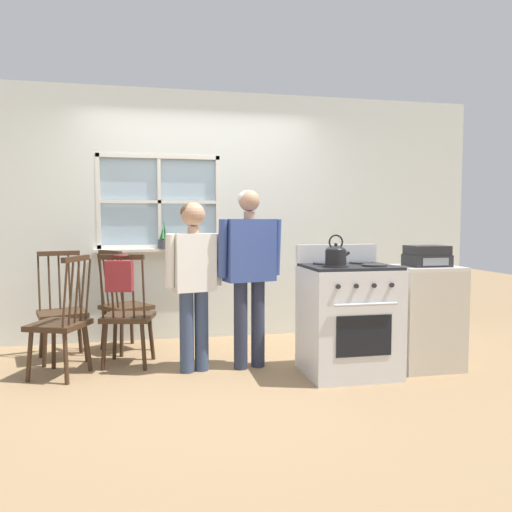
{
  "coord_description": "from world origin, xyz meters",
  "views": [
    {
      "loc": [
        -0.51,
        -4.11,
        1.29
      ],
      "look_at": [
        0.34,
        -0.03,
        1.0
      ],
      "focal_mm": 35.0,
      "sensor_mm": 36.0,
      "label": 1
    }
  ],
  "objects_px": {
    "chair_center_cluster": "(124,306)",
    "handbag": "(119,275)",
    "chair_by_window": "(128,316)",
    "stereo": "(427,256)",
    "person_elderly_left": "(194,270)",
    "stove": "(348,318)",
    "side_counter": "(424,317)",
    "kettle": "(336,254)",
    "potted_plant": "(163,240)",
    "chair_near_stove": "(61,324)",
    "person_teen_center": "(249,262)",
    "chair_near_wall": "(62,312)"
  },
  "relations": [
    {
      "from": "chair_by_window",
      "to": "stove",
      "type": "bearing_deg",
      "value": 173.39
    },
    {
      "from": "chair_by_window",
      "to": "chair_center_cluster",
      "type": "distance_m",
      "value": 0.55
    },
    {
      "from": "chair_by_window",
      "to": "chair_center_cluster",
      "type": "bearing_deg",
      "value": -72.1
    },
    {
      "from": "chair_near_stove",
      "to": "person_elderly_left",
      "type": "xyz_separation_m",
      "value": [
        1.09,
        -0.08,
        0.43
      ]
    },
    {
      "from": "chair_near_stove",
      "to": "side_counter",
      "type": "distance_m",
      "value": 3.11
    },
    {
      "from": "chair_by_window",
      "to": "person_elderly_left",
      "type": "height_order",
      "value": "person_elderly_left"
    },
    {
      "from": "person_elderly_left",
      "to": "kettle",
      "type": "bearing_deg",
      "value": -35.81
    },
    {
      "from": "chair_by_window",
      "to": "potted_plant",
      "type": "relative_size",
      "value": 3.19
    },
    {
      "from": "chair_near_stove",
      "to": "kettle",
      "type": "bearing_deg",
      "value": 98.02
    },
    {
      "from": "chair_near_stove",
      "to": "potted_plant",
      "type": "relative_size",
      "value": 3.19
    },
    {
      "from": "chair_by_window",
      "to": "stereo",
      "type": "height_order",
      "value": "stereo"
    },
    {
      "from": "chair_near_stove",
      "to": "person_teen_center",
      "type": "xyz_separation_m",
      "value": [
        1.57,
        -0.07,
        0.49
      ]
    },
    {
      "from": "stove",
      "to": "kettle",
      "type": "bearing_deg",
      "value": -141.66
    },
    {
      "from": "stove",
      "to": "stereo",
      "type": "distance_m",
      "value": 0.89
    },
    {
      "from": "person_elderly_left",
      "to": "potted_plant",
      "type": "bearing_deg",
      "value": 87.63
    },
    {
      "from": "person_teen_center",
      "to": "kettle",
      "type": "xyz_separation_m",
      "value": [
        0.62,
        -0.47,
        0.09
      ]
    },
    {
      "from": "person_teen_center",
      "to": "potted_plant",
      "type": "height_order",
      "value": "person_teen_center"
    },
    {
      "from": "chair_by_window",
      "to": "chair_near_stove",
      "type": "xyz_separation_m",
      "value": [
        -0.52,
        -0.21,
        0.0
      ]
    },
    {
      "from": "stove",
      "to": "stereo",
      "type": "relative_size",
      "value": 3.19
    },
    {
      "from": "chair_by_window",
      "to": "stove",
      "type": "distance_m",
      "value": 1.94
    },
    {
      "from": "person_elderly_left",
      "to": "handbag",
      "type": "xyz_separation_m",
      "value": [
        -0.62,
        0.06,
        -0.04
      ]
    },
    {
      "from": "handbag",
      "to": "side_counter",
      "type": "height_order",
      "value": "handbag"
    },
    {
      "from": "person_teen_center",
      "to": "stove",
      "type": "relative_size",
      "value": 1.44
    },
    {
      "from": "chair_center_cluster",
      "to": "potted_plant",
      "type": "relative_size",
      "value": 3.19
    },
    {
      "from": "chair_near_wall",
      "to": "potted_plant",
      "type": "xyz_separation_m",
      "value": [
        0.95,
        0.55,
        0.65
      ]
    },
    {
      "from": "chair_center_cluster",
      "to": "handbag",
      "type": "height_order",
      "value": "same"
    },
    {
      "from": "chair_by_window",
      "to": "stove",
      "type": "height_order",
      "value": "stove"
    },
    {
      "from": "chair_near_stove",
      "to": "stereo",
      "type": "height_order",
      "value": "stereo"
    },
    {
      "from": "chair_center_cluster",
      "to": "stove",
      "type": "relative_size",
      "value": 0.93
    },
    {
      "from": "chair_near_stove",
      "to": "side_counter",
      "type": "relative_size",
      "value": 1.12
    },
    {
      "from": "stove",
      "to": "handbag",
      "type": "relative_size",
      "value": 3.53
    },
    {
      "from": "kettle",
      "to": "chair_near_stove",
      "type": "bearing_deg",
      "value": 166.15
    },
    {
      "from": "person_elderly_left",
      "to": "potted_plant",
      "type": "distance_m",
      "value": 1.22
    },
    {
      "from": "chair_near_wall",
      "to": "side_counter",
      "type": "xyz_separation_m",
      "value": [
        3.17,
        -0.92,
        0.01
      ]
    },
    {
      "from": "kettle",
      "to": "handbag",
      "type": "height_order",
      "value": "kettle"
    },
    {
      "from": "stereo",
      "to": "kettle",
      "type": "bearing_deg",
      "value": -170.56
    },
    {
      "from": "kettle",
      "to": "handbag",
      "type": "distance_m",
      "value": 1.81
    },
    {
      "from": "chair_by_window",
      "to": "stereo",
      "type": "distance_m",
      "value": 2.69
    },
    {
      "from": "chair_by_window",
      "to": "kettle",
      "type": "bearing_deg",
      "value": 167.82
    },
    {
      "from": "chair_by_window",
      "to": "potted_plant",
      "type": "xyz_separation_m",
      "value": [
        0.34,
        0.89,
        0.65
      ]
    },
    {
      "from": "person_teen_center",
      "to": "potted_plant",
      "type": "distance_m",
      "value": 1.38
    },
    {
      "from": "stove",
      "to": "stereo",
      "type": "height_order",
      "value": "stove"
    },
    {
      "from": "chair_by_window",
      "to": "chair_near_wall",
      "type": "xyz_separation_m",
      "value": [
        -0.61,
        0.34,
        0.0
      ]
    },
    {
      "from": "person_elderly_left",
      "to": "kettle",
      "type": "relative_size",
      "value": 5.87
    },
    {
      "from": "handbag",
      "to": "side_counter",
      "type": "relative_size",
      "value": 0.34
    },
    {
      "from": "side_counter",
      "to": "person_teen_center",
      "type": "bearing_deg",
      "value": 168.83
    },
    {
      "from": "chair_by_window",
      "to": "person_teen_center",
      "type": "xyz_separation_m",
      "value": [
        1.05,
        -0.28,
        0.49
      ]
    },
    {
      "from": "person_teen_center",
      "to": "handbag",
      "type": "distance_m",
      "value": 1.11
    },
    {
      "from": "chair_by_window",
      "to": "person_teen_center",
      "type": "distance_m",
      "value": 1.2
    },
    {
      "from": "person_teen_center",
      "to": "chair_center_cluster",
      "type": "bearing_deg",
      "value": 130.16
    }
  ]
}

